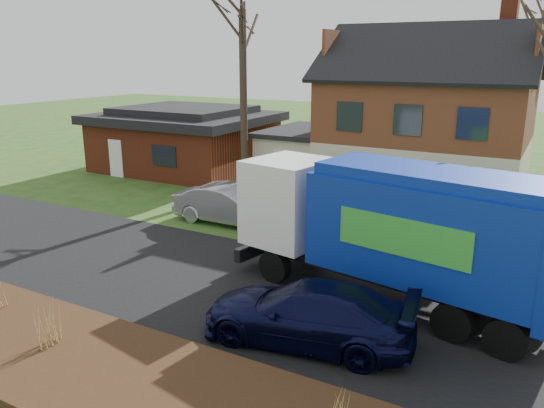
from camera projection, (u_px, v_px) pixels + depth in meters
The scene contains 9 objects.
ground at pixel (239, 287), 15.70m from camera, with size 120.00×120.00×0.00m, color #294C19.
road at pixel (239, 287), 15.70m from camera, with size 80.00×7.00×0.02m, color black.
mulch_verge at pixel (105, 373), 11.20m from camera, with size 80.00×3.50×0.30m, color black.
main_house at pixel (417, 111), 25.63m from camera, with size 12.95×8.95×9.26m.
ranch_house at pixel (185, 138), 31.75m from camera, with size 9.80×8.20×3.70m.
garbage_truck at pixel (394, 225), 14.24m from camera, with size 9.33×4.00×3.87m.
silver_sedan at pixel (230, 205), 21.51m from camera, with size 1.65×4.72×1.56m, color #9EA0A6.
navy_wagon at pixel (307, 313), 12.56m from camera, with size 2.06×5.07×1.47m, color black.
grass_clump_mid at pixel (48, 322), 11.91m from camera, with size 0.39×0.32×1.08m.
Camera 1 is at (7.84, -12.17, 6.64)m, focal length 35.00 mm.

